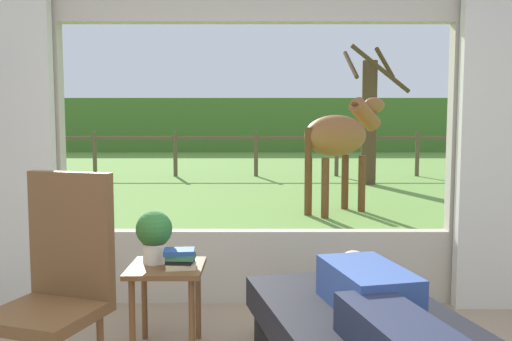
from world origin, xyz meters
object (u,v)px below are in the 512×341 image
reclining_person (375,302)px  rocking_chair (59,287)px  book_stack (180,259)px  side_table (166,281)px  potted_plant (154,233)px  horse (340,137)px  pasture_tree (370,117)px

reclining_person → rocking_chair: rocking_chair is taller
reclining_person → rocking_chair: 1.57m
book_stack → rocking_chair: bearing=-140.7°
rocking_chair → side_table: (0.46, 0.51, -0.12)m
rocking_chair → book_stack: bearing=57.4°
reclining_person → side_table: 1.29m
side_table → potted_plant: 0.29m
horse → side_table: bearing=-62.2°
reclining_person → horse: 5.56m
side_table → potted_plant: bearing=143.1°
potted_plant → horse: 5.13m
potted_plant → book_stack: (0.17, -0.12, -0.13)m
side_table → book_stack: size_ratio=2.63×
horse → pasture_tree: bearing=119.9°
book_stack → horse: bearing=71.0°
book_stack → horse: horse is taller
rocking_chair → horse: horse is taller
side_table → book_stack: (0.09, -0.06, 0.15)m
rocking_chair → potted_plant: size_ratio=3.50×
horse → potted_plant: bearing=-63.3°
horse → pasture_tree: size_ratio=0.59×
book_stack → pasture_tree: (2.87, 8.54, 0.89)m
reclining_person → rocking_chair: bearing=161.4°
reclining_person → side_table: reclining_person is taller
book_stack → side_table: bearing=148.1°
pasture_tree → rocking_chair: bearing=-110.8°
rocking_chair → side_table: size_ratio=2.15×
reclining_person → horse: size_ratio=0.82×
book_stack → potted_plant: bearing=145.7°
book_stack → horse: size_ratio=0.11×
reclining_person → book_stack: reclining_person is taller
potted_plant → pasture_tree: size_ratio=0.11×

